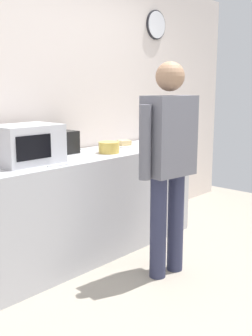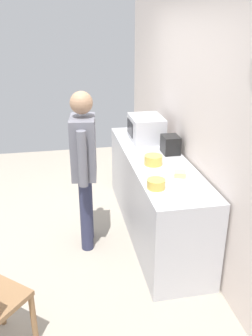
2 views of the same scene
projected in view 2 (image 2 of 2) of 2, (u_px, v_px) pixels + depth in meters
name	position (u px, v px, depth m)	size (l,w,h in m)	color
ground_plane	(49.00, 240.00, 4.00)	(6.00, 6.00, 0.00)	#9E9384
back_wall	(192.00, 121.00, 3.77)	(5.40, 0.13, 2.60)	silver
kitchen_counter	(154.00, 194.00, 4.07)	(2.35, 0.62, 0.91)	#B7B7BC
microwave	(146.00, 128.00, 4.36)	(0.50, 0.39, 0.30)	silver
sandwich_plate	(180.00, 176.00, 3.36)	(0.23, 0.23, 0.07)	white
salad_bowl	(153.00, 160.00, 3.66)	(0.19, 0.19, 0.10)	gold
cereal_bowl	(156.00, 184.00, 3.15)	(0.16, 0.16, 0.08)	gold
toaster	(170.00, 145.00, 3.96)	(0.22, 0.18, 0.20)	black
fork_utensil	(182.00, 163.00, 3.71)	(0.17, 0.02, 0.01)	silver
spoon_utensil	(126.00, 143.00, 4.29)	(0.17, 0.02, 0.01)	silver
person_standing	(84.00, 161.00, 3.59)	(0.59, 0.29, 1.68)	#2D304C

